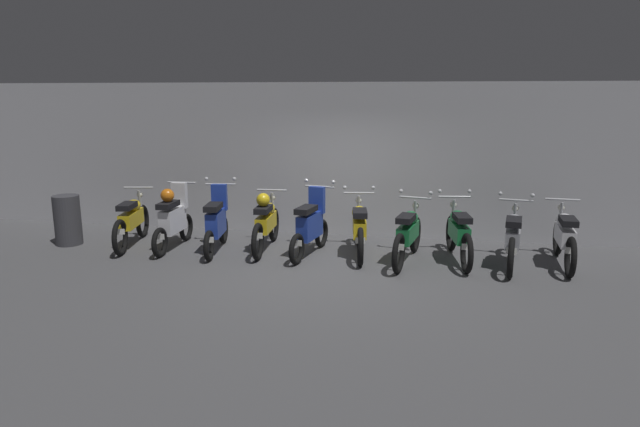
% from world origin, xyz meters
% --- Properties ---
extents(ground_plane, '(80.00, 80.00, 0.00)m').
position_xyz_m(ground_plane, '(0.00, 0.00, 0.00)').
color(ground_plane, '#4C4C4F').
extents(back_wall, '(16.00, 0.30, 3.02)m').
position_xyz_m(back_wall, '(0.00, 2.39, 1.51)').
color(back_wall, '#ADADB2').
rests_on(back_wall, ground).
extents(motorbike_slot_0, '(0.61, 1.93, 1.03)m').
position_xyz_m(motorbike_slot_0, '(-3.83, 0.72, 0.49)').
color(motorbike_slot_0, black).
rests_on(motorbike_slot_0, ground).
extents(motorbike_slot_1, '(0.56, 1.68, 1.18)m').
position_xyz_m(motorbike_slot_1, '(-2.98, 0.68, 0.57)').
color(motorbike_slot_1, black).
rests_on(motorbike_slot_1, ground).
extents(motorbike_slot_2, '(0.58, 1.68, 1.29)m').
position_xyz_m(motorbike_slot_2, '(-2.13, 0.64, 0.53)').
color(motorbike_slot_2, black).
rests_on(motorbike_slot_2, ground).
extents(motorbike_slot_3, '(0.56, 1.95, 1.08)m').
position_xyz_m(motorbike_slot_3, '(-1.28, 0.89, 0.53)').
color(motorbike_slot_3, black).
rests_on(motorbike_slot_3, ground).
extents(motorbike_slot_4, '(0.58, 1.67, 1.29)m').
position_xyz_m(motorbike_slot_4, '(-0.42, 0.71, 0.53)').
color(motorbike_slot_4, black).
rests_on(motorbike_slot_4, ground).
extents(motorbike_slot_5, '(0.58, 1.94, 1.15)m').
position_xyz_m(motorbike_slot_5, '(0.42, 0.89, 0.49)').
color(motorbike_slot_5, black).
rests_on(motorbike_slot_5, ground).
extents(motorbike_slot_6, '(0.61, 1.93, 1.15)m').
position_xyz_m(motorbike_slot_6, '(1.28, 0.61, 0.49)').
color(motorbike_slot_6, black).
rests_on(motorbike_slot_6, ground).
extents(motorbike_slot_7, '(0.58, 1.94, 1.15)m').
position_xyz_m(motorbike_slot_7, '(2.12, 0.82, 0.49)').
color(motorbike_slot_7, black).
rests_on(motorbike_slot_7, ground).
extents(motorbike_slot_8, '(0.60, 1.94, 1.15)m').
position_xyz_m(motorbike_slot_8, '(2.98, 0.68, 0.49)').
color(motorbike_slot_8, black).
rests_on(motorbike_slot_8, ground).
extents(motorbike_slot_9, '(0.56, 1.95, 1.03)m').
position_xyz_m(motorbike_slot_9, '(3.83, 0.89, 0.49)').
color(motorbike_slot_9, black).
rests_on(motorbike_slot_9, ground).
extents(trash_bin, '(0.48, 0.48, 0.94)m').
position_xyz_m(trash_bin, '(-5.06, 0.57, 0.47)').
color(trash_bin, '#38383D').
rests_on(trash_bin, ground).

